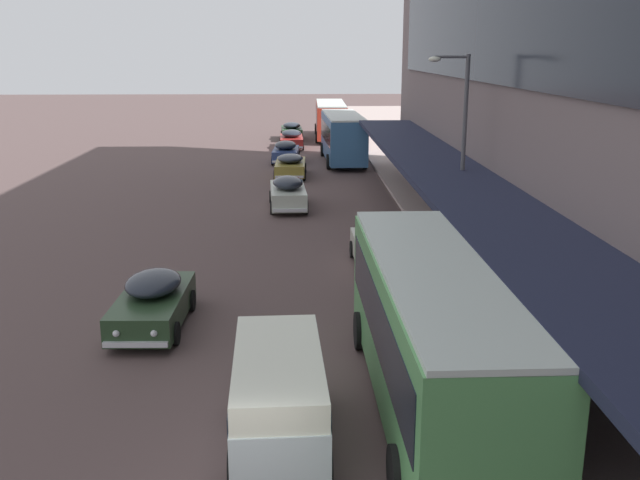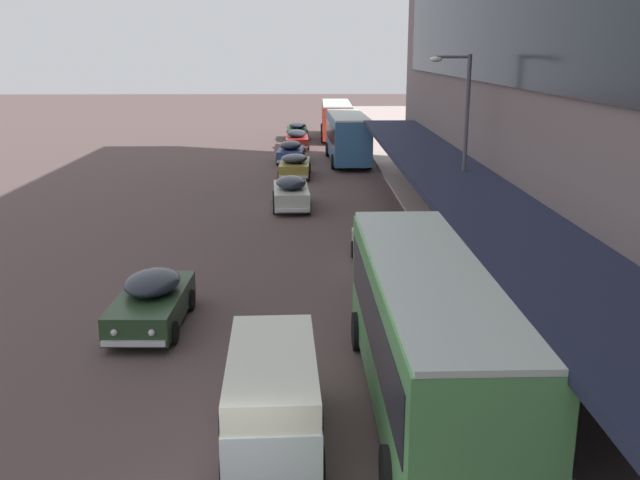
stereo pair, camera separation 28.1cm
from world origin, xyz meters
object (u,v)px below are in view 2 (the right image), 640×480
at_px(street_lamp, 461,142).
at_px(sedan_trailing_mid, 291,192).
at_px(sedan_second_mid, 152,300).
at_px(sedan_second_near, 380,248).
at_px(transit_bus_kerbside_front, 336,118).
at_px(vw_van, 272,392).
at_px(transit_bus_kerbside_rear, 428,329).
at_px(sedan_trailing_near, 295,165).
at_px(sedan_lead_mid, 297,131).
at_px(sedan_oncoming_rear, 291,152).
at_px(pedestrian_at_kerb, 633,371).
at_px(transit_bus_kerbside_far, 348,135).
at_px(sedan_lead_near, 297,139).

bearing_deg(street_lamp, sedan_trailing_mid, 125.60).
xyz_separation_m(sedan_second_mid, sedan_second_near, (7.08, 5.50, -0.02)).
xyz_separation_m(transit_bus_kerbside_front, vw_van, (-3.43, -50.64, -0.73)).
distance_m(sedan_trailing_mid, street_lamp, 11.60).
height_order(transit_bus_kerbside_rear, vw_van, transit_bus_kerbside_rear).
distance_m(sedan_trailing_mid, sedan_trailing_near, 9.13).
bearing_deg(street_lamp, transit_bus_kerbside_front, 94.46).
xyz_separation_m(sedan_lead_mid, sedan_second_mid, (-3.71, -43.62, -0.00)).
bearing_deg(sedan_lead_mid, sedan_second_near, -84.94).
height_order(sedan_second_near, vw_van, vw_van).
xyz_separation_m(sedan_oncoming_rear, vw_van, (0.36, -36.93, 0.34)).
relative_size(sedan_second_near, pedestrian_at_kerb, 2.34).
height_order(transit_bus_kerbside_far, sedan_oncoming_rear, transit_bus_kerbside_far).
height_order(sedan_second_near, pedestrian_at_kerb, pedestrian_at_kerb).
bearing_deg(pedestrian_at_kerb, transit_bus_kerbside_rear, 172.29).
bearing_deg(street_lamp, transit_bus_kerbside_far, 96.57).
bearing_deg(sedan_trailing_near, vw_van, -90.01).
bearing_deg(transit_bus_kerbside_rear, sedan_second_mid, 143.49).
relative_size(sedan_lead_mid, sedan_second_mid, 1.01).
xyz_separation_m(sedan_second_mid, vw_van, (3.73, -6.38, 0.33)).
bearing_deg(transit_bus_kerbside_rear, vw_van, -160.06).
bearing_deg(transit_bus_kerbside_front, transit_bus_kerbside_rear, -90.17).
distance_m(transit_bus_kerbside_rear, sedan_second_near, 10.75).
bearing_deg(sedan_lead_mid, sedan_lead_near, -89.87).
height_order(transit_bus_kerbside_far, sedan_trailing_mid, transit_bus_kerbside_far).
bearing_deg(sedan_lead_mid, sedan_trailing_near, -89.93).
relative_size(transit_bus_kerbside_front, sedan_trailing_mid, 2.21).
relative_size(sedan_trailing_mid, sedan_trailing_near, 1.00).
bearing_deg(sedan_trailing_near, sedan_lead_mid, 90.07).
relative_size(sedan_oncoming_rear, sedan_trailing_near, 0.94).
xyz_separation_m(transit_bus_kerbside_front, street_lamp, (2.94, -37.63, 2.59)).
xyz_separation_m(sedan_second_near, street_lamp, (3.01, 1.13, 3.68)).
height_order(transit_bus_kerbside_front, sedan_lead_near, transit_bus_kerbside_front).
height_order(transit_bus_kerbside_front, sedan_lead_mid, transit_bus_kerbside_front).
distance_m(sedan_lead_mid, sedan_lead_near, 5.62).
bearing_deg(sedan_lead_near, transit_bus_kerbside_rear, -85.65).
height_order(transit_bus_kerbside_far, sedan_lead_near, transit_bus_kerbside_far).
bearing_deg(sedan_oncoming_rear, transit_bus_kerbside_rear, -84.18).
bearing_deg(sedan_oncoming_rear, sedan_trailing_near, -86.41).
bearing_deg(sedan_trailing_mid, sedan_lead_mid, 89.94).
bearing_deg(pedestrian_at_kerb, street_lamp, 95.27).
bearing_deg(sedan_trailing_near, sedan_oncoming_rear, 93.59).
relative_size(transit_bus_kerbside_front, sedan_lead_mid, 2.24).
relative_size(sedan_lead_mid, sedan_trailing_near, 0.99).
xyz_separation_m(sedan_second_near, sedan_oncoming_rear, (-3.72, 25.05, 0.02)).
bearing_deg(sedan_trailing_near, pedestrian_at_kerb, -76.17).
xyz_separation_m(sedan_second_mid, pedestrian_at_kerb, (11.24, -5.76, 0.42)).
xyz_separation_m(transit_bus_kerbside_front, pedestrian_at_kerb, (4.08, -50.02, -0.65)).
distance_m(transit_bus_kerbside_front, sedan_trailing_near, 19.87).
bearing_deg(sedan_lead_mid, sedan_oncoming_rear, -91.50).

